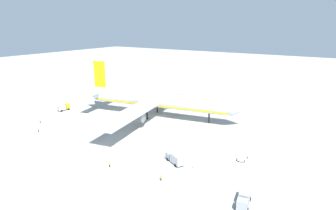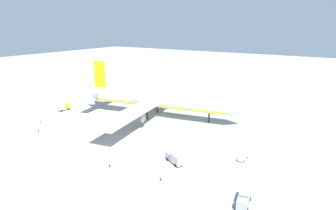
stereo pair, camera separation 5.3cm
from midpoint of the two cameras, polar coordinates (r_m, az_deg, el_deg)
The scene contains 16 objects.
ground_plane at distance 128.73m, azimuth -1.78°, elevation -2.28°, with size 600.00×600.00×0.00m, color #9E9E99.
airliner at distance 127.12m, azimuth -2.37°, elevation 0.94°, with size 77.18×79.67×23.33m.
service_truck_1 at distance 71.04m, azimuth 14.89°, elevation -17.49°, with size 3.52×7.05×2.87m.
service_truck_2 at distance 145.99m, azimuth -20.01°, elevation -0.45°, with size 3.18×5.84×2.83m.
service_truck_3 at distance 86.40m, azimuth 1.44°, elevation -10.54°, with size 7.26×5.18×3.08m.
service_van at distance 91.63m, azimuth 14.67°, elevation -9.89°, with size 2.12×4.54×1.97m.
baggage_cart_0 at distance 170.51m, azimuth -12.34°, elevation 2.13°, with size 2.52×2.97×1.24m.
ground_worker_0 at distance 78.13m, azimuth -1.41°, elevation -14.23°, with size 0.42×0.42×1.71m.
ground_worker_1 at distance 131.44m, azimuth -24.10°, elevation -2.92°, with size 0.56×0.56×1.71m.
ground_worker_2 at distance 120.66m, azimuth -24.38°, elevation -4.58°, with size 0.56×0.56×1.67m.
ground_worker_3 at distance 86.27m, azimuth -11.54°, elevation -11.50°, with size 0.56×0.56×1.70m.
traffic_cone_0 at distance 84.86m, azimuth 4.96°, elevation -12.15°, with size 0.36×0.36×0.55m, color orange.
traffic_cone_1 at distance 162.44m, azimuth 9.38°, elevation 1.46°, with size 0.36×0.36×0.55m, color orange.
traffic_cone_2 at distance 150.90m, azimuth 12.63°, elevation 0.18°, with size 0.36×0.36×0.55m, color orange.
traffic_cone_3 at distance 156.96m, azimuth -14.20°, elevation 0.68°, with size 0.36×0.36×0.55m, color orange.
traffic_cone_4 at distance 89.99m, azimuth -10.50°, elevation -10.65°, with size 0.36×0.36×0.55m, color orange.
Camera 2 is at (69.14, -100.95, 40.01)m, focal length 30.64 mm.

